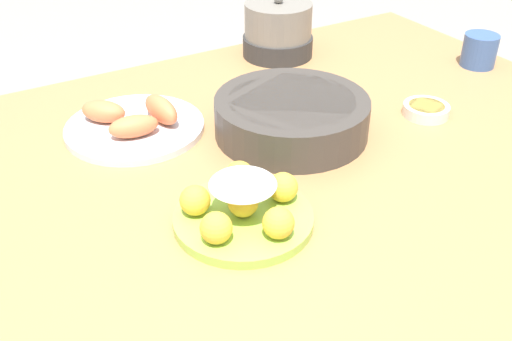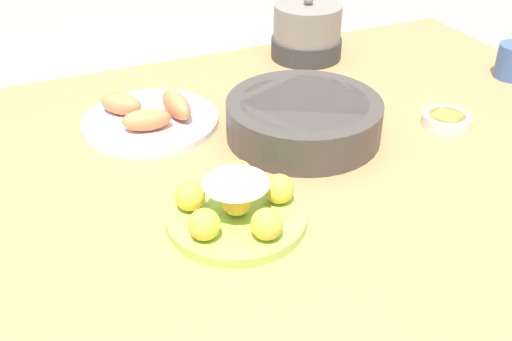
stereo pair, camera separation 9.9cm
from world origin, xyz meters
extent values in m
cylinder|color=#A87547|center=(0.72, 0.49, 0.36)|extent=(0.06, 0.06, 0.72)
cube|color=#A87547|center=(0.00, 0.00, 0.74)|extent=(1.54, 1.08, 0.03)
cylinder|color=#99CC4C|center=(-0.12, -0.13, 0.76)|extent=(0.22, 0.22, 0.02)
sphere|color=yellow|center=(-0.05, -0.13, 0.80)|extent=(0.05, 0.05, 0.05)
sphere|color=yellow|center=(-0.09, -0.07, 0.80)|extent=(0.05, 0.05, 0.05)
sphere|color=yellow|center=(-0.19, -0.09, 0.80)|extent=(0.05, 0.05, 0.05)
sphere|color=yellow|center=(-0.19, -0.17, 0.80)|extent=(0.05, 0.05, 0.05)
sphere|color=yellow|center=(-0.11, -0.20, 0.80)|extent=(0.05, 0.05, 0.05)
ellipsoid|color=white|center=(-0.12, -0.13, 0.83)|extent=(0.10, 0.10, 0.02)
sphere|color=yellow|center=(-0.12, -0.13, 0.80)|extent=(0.05, 0.05, 0.05)
cylinder|color=#3D3833|center=(0.10, 0.07, 0.79)|extent=(0.30, 0.30, 0.08)
cylinder|color=brown|center=(0.10, 0.07, 0.82)|extent=(0.24, 0.24, 0.01)
cylinder|color=silver|center=(0.38, -0.01, 0.77)|extent=(0.09, 0.09, 0.02)
cylinder|color=olive|center=(0.38, -0.01, 0.78)|extent=(0.07, 0.07, 0.01)
cylinder|color=silver|center=(-0.16, 0.23, 0.76)|extent=(0.27, 0.27, 0.01)
ellipsoid|color=#E57042|center=(-0.11, 0.22, 0.79)|extent=(0.05, 0.11, 0.05)
ellipsoid|color=#E57042|center=(-0.21, 0.28, 0.79)|extent=(0.10, 0.10, 0.04)
ellipsoid|color=#E57042|center=(-0.18, 0.19, 0.79)|extent=(0.10, 0.06, 0.04)
cylinder|color=#38568E|center=(0.67, 0.12, 0.79)|extent=(0.08, 0.08, 0.08)
cylinder|color=#2D2D2D|center=(0.29, 0.42, 0.78)|extent=(0.18, 0.18, 0.05)
cylinder|color=slate|center=(0.29, 0.42, 0.85)|extent=(0.17, 0.17, 0.08)
camera|label=1|loc=(-0.49, -0.78, 1.33)|focal=42.00mm
camera|label=2|loc=(-0.40, -0.83, 1.33)|focal=42.00mm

